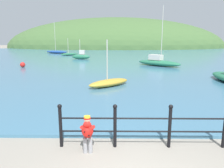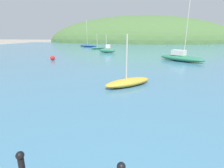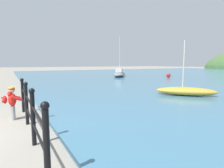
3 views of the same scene
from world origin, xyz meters
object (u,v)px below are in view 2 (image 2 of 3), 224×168
(boat_far_right, at_px, (128,82))
(mooring_buoy, at_px, (53,58))
(boat_far_left, at_px, (98,48))
(boat_green_fishing, at_px, (88,46))
(boat_white_sailboat, at_px, (107,50))
(boat_twin_mast, at_px, (181,58))

(boat_far_right, distance_m, mooring_buoy, 12.54)
(boat_far_left, bearing_deg, boat_green_fishing, 122.72)
(boat_white_sailboat, xyz_separation_m, mooring_buoy, (-4.52, -9.09, -0.16))
(boat_far_left, distance_m, boat_far_right, 26.27)
(boat_far_left, distance_m, mooring_buoy, 16.38)
(boat_twin_mast, distance_m, boat_far_left, 19.52)
(boat_twin_mast, height_order, boat_far_right, boat_twin_mast)
(mooring_buoy, bearing_deg, boat_far_left, 85.35)
(boat_twin_mast, height_order, boat_green_fishing, boat_twin_mast)
(boat_green_fishing, height_order, mooring_buoy, boat_green_fishing)
(boat_twin_mast, distance_m, boat_far_right, 11.35)
(mooring_buoy, bearing_deg, boat_green_fishing, 96.07)
(boat_twin_mast, xyz_separation_m, boat_green_fishing, (-16.22, 20.66, -0.11))
(boat_white_sailboat, relative_size, boat_twin_mast, 0.45)
(boat_far_left, distance_m, boat_green_fishing, 6.79)
(boat_white_sailboat, height_order, boat_green_fishing, boat_green_fishing)
(boat_green_fishing, bearing_deg, boat_twin_mast, -51.88)
(boat_white_sailboat, relative_size, mooring_buoy, 5.35)
(boat_twin_mast, xyz_separation_m, boat_far_left, (-12.54, 14.95, -0.19))
(boat_far_left, xyz_separation_m, boat_far_right, (7.58, -25.16, 0.02))
(boat_far_right, distance_m, boat_green_fishing, 32.86)
(boat_far_left, xyz_separation_m, mooring_buoy, (-1.33, -16.33, 0.05))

